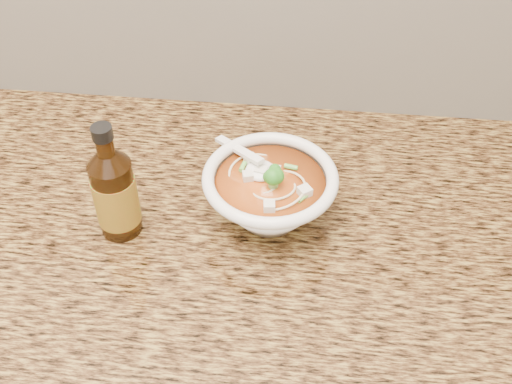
# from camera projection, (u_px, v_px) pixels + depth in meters

# --- Properties ---
(cabinet) EXTENTS (4.00, 0.65, 0.86)m
(cabinet) POSITION_uv_depth(u_px,v_px,m) (123.00, 381.00, 1.27)
(cabinet) COLOR #33200F
(cabinet) RESTS_ON ground
(counter_slab) EXTENTS (4.00, 0.68, 0.04)m
(counter_slab) POSITION_uv_depth(u_px,v_px,m) (79.00, 227.00, 0.96)
(counter_slab) COLOR olive
(counter_slab) RESTS_ON cabinet
(soup_bowl) EXTENTS (0.19, 0.19, 0.11)m
(soup_bowl) POSITION_uv_depth(u_px,v_px,m) (270.00, 195.00, 0.92)
(soup_bowl) COLOR white
(soup_bowl) RESTS_ON counter_slab
(hot_sauce_bottle) EXTENTS (0.08, 0.08, 0.19)m
(hot_sauce_bottle) POSITION_uv_depth(u_px,v_px,m) (115.00, 193.00, 0.88)
(hot_sauce_bottle) COLOR #351B07
(hot_sauce_bottle) RESTS_ON counter_slab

